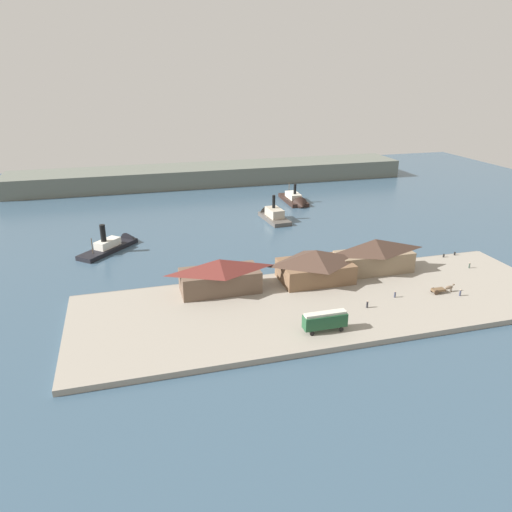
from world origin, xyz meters
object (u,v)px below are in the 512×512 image
Objects in this scene: ferry_mid_harbor at (296,201)px; ferry_approaching_west at (115,244)px; ferry_outer_harbor at (272,215)px; pedestrian_by_tram at (395,295)px; pedestrian_near_east_shed at (367,304)px; pedestrian_near_cart at (460,293)px; street_tram at (325,320)px; ferry_shed_customs_shed at (374,255)px; ferry_shed_west_terminal at (315,265)px; ferry_shed_east_terminal at (220,275)px; pedestrian_walking_west at (469,266)px; mooring_post_east at (444,256)px; mooring_post_west at (455,254)px; horse_cart at (442,289)px.

ferry_mid_harbor is 76.83m from ferry_approaching_west.
ferry_outer_harbor is 0.86× the size of ferry_mid_harbor.
pedestrian_near_east_shed is (-8.46, -2.92, 0.06)m from pedestrian_by_tram.
ferry_approaching_west is (-75.61, 57.49, -0.72)m from pedestrian_near_cart.
ferry_shed_customs_shed is at bearing 46.01° from street_tram.
ferry_shed_west_terminal reaches higher than pedestrian_by_tram.
ferry_mid_harbor is at bearing 94.11° from pedestrian_near_cart.
ferry_shed_east_terminal is 12.18× the size of pedestrian_walking_west.
ferry_shed_east_terminal is 63.85m from mooring_post_east.
mooring_post_east is 94.01m from ferry_approaching_west.
ferry_shed_east_terminal is 20.53× the size of mooring_post_east.
pedestrian_walking_west is 1.69× the size of mooring_post_west.
pedestrian_walking_west is 8.71m from mooring_post_east.
ferry_mid_harbor is (21.92, 73.84, -4.00)m from ferry_shed_west_terminal.
ferry_shed_west_terminal is at bearing -106.54° from ferry_mid_harbor.
pedestrian_near_cart is at bearing -41.15° from horse_cart.
pedestrian_by_tram is (-14.75, 3.28, -0.01)m from pedestrian_near_cart.
pedestrian_by_tram is (13.72, -14.05, -3.24)m from ferry_shed_west_terminal.
mooring_post_east is 61.47m from ferry_outer_harbor.
ferry_outer_harbor is (-18.82, 71.22, -0.70)m from horse_cart.
ferry_mid_harbor is 1.07× the size of ferry_approaching_west.
mooring_post_east is 0.05× the size of ferry_outer_harbor.
ferry_shed_west_terminal is 77.13m from ferry_mid_harbor.
horse_cart is 73.67m from ferry_outer_harbor.
ferry_shed_west_terminal is 10.40× the size of pedestrian_near_east_shed.
ferry_approaching_west is (-72.65, 54.91, -0.93)m from horse_cart.
pedestrian_walking_west is at bearing 20.27° from pedestrian_by_tram.
ferry_shed_west_terminal is 18.05m from pedestrian_near_east_shed.
ferry_mid_harbor is at bearing 73.46° from ferry_shed_west_terminal.
ferry_outer_harbor reaches higher than pedestrian_by_tram.
street_tram is at bearing -106.83° from ferry_mid_harbor.
pedestrian_by_tram is 8.95m from pedestrian_near_east_shed.
mooring_post_west is at bearing 75.41° from pedestrian_walking_west.
ferry_shed_customs_shed is 0.94× the size of ferry_mid_harbor.
pedestrian_near_east_shed is 1.86× the size of mooring_post_east.
horse_cart is at bearing -75.20° from ferry_outer_harbor.
ferry_shed_west_terminal is 16.36m from ferry_shed_customs_shed.
ferry_shed_customs_shed reaches higher than pedestrian_near_cart.
street_tram is at bearing -107.72° from ferry_shed_west_terminal.
ferry_approaching_west is (-39.56, 63.88, -2.40)m from street_tram.
ferry_shed_west_terminal is 0.89× the size of ferry_approaching_west.
pedestrian_walking_west is at bearing -75.83° from ferry_mid_harbor.
ferry_shed_west_terminal is 41.82m from pedestrian_walking_west.
pedestrian_walking_west is (65.15, -3.92, -3.29)m from ferry_shed_east_terminal.
ferry_shed_customs_shed reaches higher than horse_cart.
mooring_post_east is at bearing 32.08° from pedestrian_near_east_shed.
pedestrian_near_cart is at bearing -37.25° from ferry_approaching_west.
ferry_approaching_west reaches higher than ferry_mid_harbor.
pedestrian_by_tram is 0.08× the size of ferry_approaching_west.
ferry_outer_harbor is (-7.03, 70.53, -0.48)m from pedestrian_by_tram.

